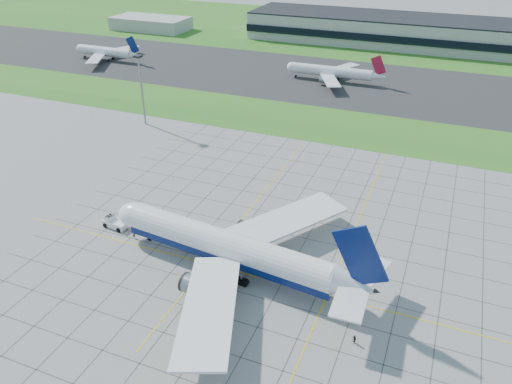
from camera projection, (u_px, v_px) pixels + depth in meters
ground at (251, 269)px, 111.27m from camera, size 1400.00×1400.00×0.00m
grass_median at (345, 127)px, 183.73m from camera, size 700.00×35.00×0.04m
asphalt_taxiway at (373, 85)px, 228.01m from camera, size 700.00×75.00×0.04m
grass_far at (406, 36)px, 316.58m from camera, size 700.00×145.00×0.04m
apron_markings at (270, 243)px, 120.05m from camera, size 120.00×130.00×0.03m
terminal at (475, 36)px, 279.32m from camera, size 260.00×43.00×15.80m
service_block at (151, 23)px, 330.95m from camera, size 50.00×25.00×8.00m
light_mast at (141, 82)px, 178.62m from camera, size 2.50×2.50×25.60m
airliner at (229, 248)px, 108.79m from camera, size 65.26×65.81×20.56m
pushback_tug at (115, 222)px, 125.62m from camera, size 9.85×4.03×2.71m
crew_near at (134, 235)px, 121.41m from camera, size 0.68×0.64×1.56m
crew_far at (354, 340)px, 91.79m from camera, size 1.12×1.14×1.85m
distant_jet_0 at (106, 52)px, 263.29m from camera, size 37.43×42.66×14.08m
distant_jet_1 at (332, 72)px, 230.92m from camera, size 44.06×42.66×14.08m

